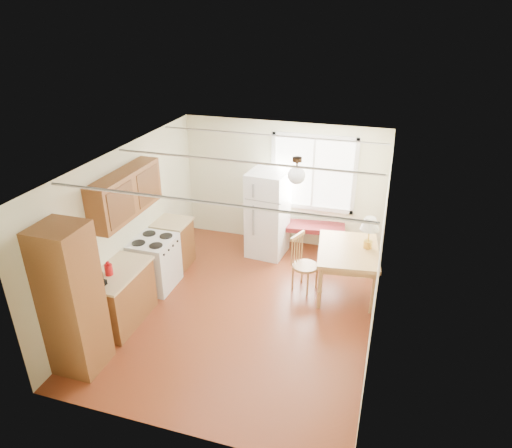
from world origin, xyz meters
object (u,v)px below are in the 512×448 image
at_px(bench, 312,228).
at_px(chair, 301,258).
at_px(refrigerator, 268,214).
at_px(dining_table, 348,254).

distance_m(bench, chair, 1.35).
relative_size(refrigerator, bench, 1.30).
distance_m(dining_table, chair, 0.79).
distance_m(bench, dining_table, 1.48).
bearing_deg(bench, chair, -95.09).
relative_size(dining_table, chair, 1.42).
height_order(refrigerator, bench, refrigerator).
bearing_deg(dining_table, bench, 116.61).
bearing_deg(bench, refrigerator, -165.44).
xyz_separation_m(refrigerator, bench, (0.83, 0.33, -0.33)).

